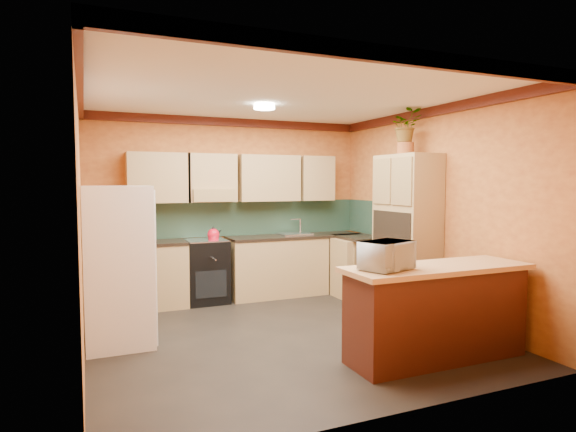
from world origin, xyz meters
The scene contains 15 objects.
room_shell centered at (0.02, 0.28, 2.09)m, with size 4.24×4.24×2.72m.
base_cabinets_back centered at (0.16, 1.80, 0.44)m, with size 3.65×0.60×0.88m, color tan.
countertop_back centered at (0.16, 1.80, 0.90)m, with size 3.65×0.62×0.04m, color black.
stove centered at (-0.46, 1.80, 0.46)m, with size 0.58×0.58×0.91m, color black.
kettle centered at (-0.36, 1.75, 1.00)m, with size 0.17×0.17×0.18m, color red, non-canonical shape.
sink centered at (0.94, 1.80, 0.94)m, with size 0.48×0.40×0.03m, color silver.
base_cabinets_right centered at (1.80, 1.27, 0.44)m, with size 0.60×0.80×0.88m, color tan.
countertop_right centered at (1.80, 1.27, 0.90)m, with size 0.62×0.80×0.04m, color black.
fridge centered at (-1.75, 0.34, 0.85)m, with size 0.68×0.66×1.70m, color white.
pantry centered at (1.85, 0.21, 1.05)m, with size 0.48×0.90×2.10m, color tan.
fern_pot centered at (1.85, 0.26, 2.18)m, with size 0.22×0.22×0.16m, color #9C4F25.
fern centered at (1.85, 0.26, 2.48)m, with size 0.39×0.34×0.43m, color tan.
breakfast_bar centered at (1.08, -1.31, 0.44)m, with size 1.80×0.55×0.88m, color #471910.
bar_top centered at (1.08, -1.31, 0.91)m, with size 1.90×0.65×0.05m, color tan.
microwave centered at (0.49, -1.31, 1.06)m, with size 0.48×0.33×0.27m, color white.
Camera 1 is at (-2.06, -5.00, 1.74)m, focal length 30.00 mm.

